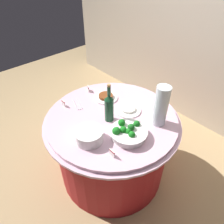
# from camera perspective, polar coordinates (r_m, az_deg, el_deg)

# --- Properties ---
(ground_plane) EXTENTS (6.00, 6.00, 0.00)m
(ground_plane) POSITION_cam_1_polar(r_m,az_deg,el_deg) (2.32, -0.00, -15.38)
(ground_plane) COLOR tan
(back_wall) EXTENTS (4.40, 0.10, 2.60)m
(back_wall) POSITION_cam_1_polar(r_m,az_deg,el_deg) (2.59, 25.49, 22.56)
(back_wall) COLOR beige
(back_wall) RESTS_ON ground_plane
(buffet_table) EXTENTS (1.16, 1.16, 0.74)m
(buffet_table) POSITION_cam_1_polar(r_m,az_deg,el_deg) (2.03, -0.00, -9.17)
(buffet_table) COLOR maroon
(buffet_table) RESTS_ON ground_plane
(broccoli_bowl) EXTENTS (0.28, 0.28, 0.11)m
(broccoli_bowl) POSITION_cam_1_polar(r_m,az_deg,el_deg) (1.58, 4.36, -5.55)
(broccoli_bowl) COLOR white
(broccoli_bowl) RESTS_ON buffet_table
(plate_stack) EXTENTS (0.21, 0.21, 0.09)m
(plate_stack) POSITION_cam_1_polar(r_m,az_deg,el_deg) (1.55, -6.24, -6.33)
(plate_stack) COLOR white
(plate_stack) RESTS_ON buffet_table
(wine_bottle) EXTENTS (0.07, 0.07, 0.34)m
(wine_bottle) POSITION_cam_1_polar(r_m,az_deg,el_deg) (1.66, -0.79, 1.37)
(wine_bottle) COLOR #153F24
(wine_bottle) RESTS_ON buffet_table
(decorative_fruit_vase) EXTENTS (0.11, 0.11, 0.34)m
(decorative_fruit_vase) POSITION_cam_1_polar(r_m,az_deg,el_deg) (1.65, 13.06, 1.33)
(decorative_fruit_vase) COLOR silver
(decorative_fruit_vase) RESTS_ON buffet_table
(serving_tongs) EXTENTS (0.17, 0.09, 0.01)m
(serving_tongs) POSITION_cam_1_polar(r_m,az_deg,el_deg) (1.92, -9.27, 1.97)
(serving_tongs) COLOR silver
(serving_tongs) RESTS_ON buffet_table
(food_plate_stir_fry) EXTENTS (0.22, 0.22, 0.04)m
(food_plate_stir_fry) POSITION_cam_1_polar(r_m,az_deg,el_deg) (1.98, -1.68, 4.10)
(food_plate_stir_fry) COLOR white
(food_plate_stir_fry) RESTS_ON buffet_table
(food_plate_rice) EXTENTS (0.22, 0.22, 0.03)m
(food_plate_rice) POSITION_cam_1_polar(r_m,az_deg,el_deg) (1.83, 4.37, 0.64)
(food_plate_rice) COLOR white
(food_plate_rice) RESTS_ON buffet_table
(label_placard_front) EXTENTS (0.05, 0.01, 0.05)m
(label_placard_front) POSITION_cam_1_polar(r_m,az_deg,el_deg) (1.45, 0.01, -10.96)
(label_placard_front) COLOR white
(label_placard_front) RESTS_ON buffet_table
(label_placard_mid) EXTENTS (0.05, 0.01, 0.05)m
(label_placard_mid) POSITION_cam_1_polar(r_m,az_deg,el_deg) (1.92, -13.00, 2.41)
(label_placard_mid) COLOR white
(label_placard_mid) RESTS_ON buffet_table
(label_placard_rear) EXTENTS (0.05, 0.03, 0.05)m
(label_placard_rear) POSITION_cam_1_polar(r_m,az_deg,el_deg) (2.08, -6.44, 6.42)
(label_placard_rear) COLOR white
(label_placard_rear) RESTS_ON buffet_table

